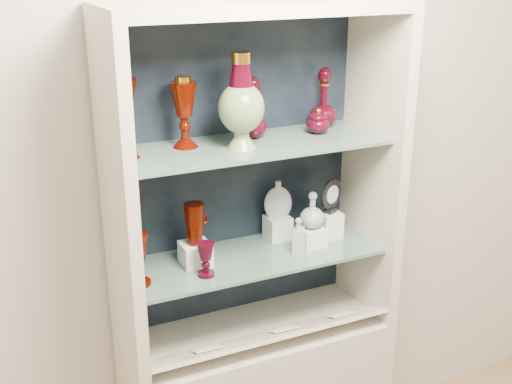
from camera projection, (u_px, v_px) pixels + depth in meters
name	position (u px, v px, depth m)	size (l,w,h in m)	color
wall_back	(231.00, 148.00, 2.38)	(3.50, 0.02, 2.80)	beige
cabinet_back_panel	(235.00, 170.00, 2.38)	(0.98, 0.02, 1.15)	black
cabinet_side_left	(119.00, 207.00, 2.03)	(0.04, 0.40, 1.15)	beige
cabinet_side_right	(372.00, 167.00, 2.41)	(0.04, 0.40, 1.15)	beige
cabinet_top_cap	(256.00, 7.00, 2.01)	(1.00, 0.40, 0.04)	beige
shelf_lower	(254.00, 256.00, 2.33)	(0.92, 0.34, 0.01)	slate
shelf_upper	(254.00, 145.00, 2.19)	(0.92, 0.34, 0.01)	slate
label_ledge	(269.00, 336.00, 2.32)	(0.92, 0.18, 0.01)	beige
label_card_0	(284.00, 329.00, 2.33)	(0.10, 0.07, 0.00)	white
label_card_1	(208.00, 348.00, 2.22)	(0.10, 0.07, 0.00)	white
label_card_2	(341.00, 314.00, 2.43)	(0.10, 0.07, 0.00)	white
pedestal_lamp_left	(122.00, 116.00, 1.98)	(0.11, 0.11, 0.27)	#440A00
pedestal_lamp_right	(184.00, 112.00, 2.10)	(0.09, 0.09, 0.24)	#440A00
enamel_urn	(241.00, 101.00, 2.08)	(0.15, 0.15, 0.32)	#08411C
ruby_decanter_a	(253.00, 104.00, 2.21)	(0.09, 0.09, 0.24)	#410514
ruby_decanter_b	(324.00, 96.00, 2.36)	(0.10, 0.10, 0.24)	#410514
lidded_bowl	(318.00, 121.00, 2.29)	(0.08, 0.08, 0.09)	#410514
cobalt_goblet	(131.00, 251.00, 2.16)	(0.07, 0.07, 0.17)	#070B38
ruby_goblet_tall	(138.00, 260.00, 2.09)	(0.07, 0.07, 0.18)	#440A00
ruby_goblet_small	(206.00, 260.00, 2.16)	(0.06, 0.06, 0.12)	#410514
riser_ruby_pitcher	(195.00, 254.00, 2.25)	(0.10, 0.10, 0.08)	silver
ruby_pitcher	(194.00, 224.00, 2.21)	(0.11, 0.07, 0.15)	#440A00
clear_square_bottle	(298.00, 235.00, 2.33)	(0.05, 0.05, 0.14)	#909EA8
riser_flat_flask	(278.00, 227.00, 2.45)	(0.09, 0.09, 0.09)	silver
flat_flask	(278.00, 198.00, 2.41)	(0.11, 0.04, 0.15)	silver
riser_clear_round_decanter	(311.00, 236.00, 2.40)	(0.09, 0.09, 0.07)	silver
clear_round_decanter	(312.00, 211.00, 2.36)	(0.09, 0.09, 0.14)	#909EA8
riser_cameo_medallion	(330.00, 225.00, 2.47)	(0.08, 0.08, 0.10)	silver
cameo_medallion	(331.00, 196.00, 2.42)	(0.12, 0.04, 0.14)	black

